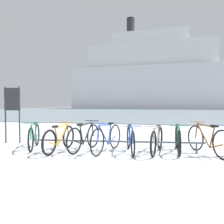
# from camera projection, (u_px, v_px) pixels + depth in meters

# --- Properties ---
(ground) EXTENTS (80.00, 132.00, 0.08)m
(ground) POSITION_uv_depth(u_px,v_px,m) (155.00, 109.00, 56.60)
(ground) COLOR silver
(bike_rack) EXTENTS (4.64, 0.47, 0.31)m
(bike_rack) POSITION_uv_depth(u_px,v_px,m) (117.00, 142.00, 5.86)
(bike_rack) COLOR #4C5156
(bike_rack) RESTS_ON ground
(bicycle_0) EXTENTS (0.69, 1.57, 0.80)m
(bicycle_0) POSITION_uv_depth(u_px,v_px,m) (34.00, 136.00, 6.26)
(bicycle_0) COLOR black
(bicycle_0) RESTS_ON ground
(bicycle_1) EXTENTS (0.46, 1.69, 0.78)m
(bicycle_1) POSITION_uv_depth(u_px,v_px,m) (60.00, 139.00, 5.89)
(bicycle_1) COLOR black
(bicycle_1) RESTS_ON ground
(bicycle_2) EXTENTS (0.53, 1.65, 0.82)m
(bicycle_2) POSITION_uv_depth(u_px,v_px,m) (85.00, 137.00, 6.00)
(bicycle_2) COLOR black
(bicycle_2) RESTS_ON ground
(bicycle_3) EXTENTS (0.57, 1.71, 0.83)m
(bicycle_3) POSITION_uv_depth(u_px,v_px,m) (107.00, 138.00, 5.81)
(bicycle_3) COLOR black
(bicycle_3) RESTS_ON ground
(bicycle_4) EXTENTS (0.53, 1.61, 0.77)m
(bicycle_4) POSITION_uv_depth(u_px,v_px,m) (131.00, 140.00, 5.77)
(bicycle_4) COLOR black
(bicycle_4) RESTS_ON ground
(bicycle_5) EXTENTS (0.48, 1.61, 0.76)m
(bicycle_5) POSITION_uv_depth(u_px,v_px,m) (157.00, 140.00, 5.68)
(bicycle_5) COLOR black
(bicycle_5) RESTS_ON ground
(bicycle_6) EXTENTS (0.46, 1.74, 0.77)m
(bicycle_6) POSITION_uv_depth(u_px,v_px,m) (178.00, 139.00, 5.82)
(bicycle_6) COLOR black
(bicycle_6) RESTS_ON ground
(bicycle_7) EXTENTS (0.78, 1.61, 0.83)m
(bicycle_7) POSITION_uv_depth(u_px,v_px,m) (208.00, 140.00, 5.51)
(bicycle_7) COLOR black
(bicycle_7) RESTS_ON ground
(info_sign) EXTENTS (0.55, 0.09, 1.89)m
(info_sign) POSITION_uv_depth(u_px,v_px,m) (12.00, 105.00, 7.17)
(info_sign) COLOR #33383D
(info_sign) RESTS_ON ground
(ferry_ship) EXTENTS (45.32, 15.54, 25.74)m
(ferry_ship) POSITION_uv_depth(u_px,v_px,m) (153.00, 78.00, 60.10)
(ferry_ship) COLOR white
(ferry_ship) RESTS_ON ground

